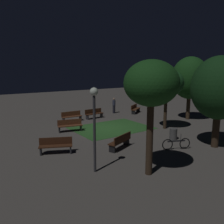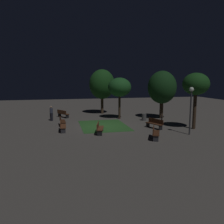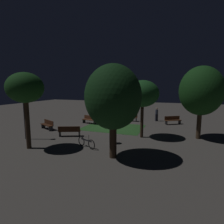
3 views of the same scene
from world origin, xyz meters
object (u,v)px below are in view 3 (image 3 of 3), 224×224
at_px(bench_by_lamp, 90,119).
at_px(bench_path_side, 173,120).
at_px(tree_tall_center, 201,91).
at_px(pedestrian, 157,114).
at_px(tree_right_canopy, 25,89).
at_px(bicycle, 86,143).
at_px(trash_bin, 113,138).
at_px(bench_back_row, 48,124).
at_px(bench_front_left, 112,116).
at_px(tree_lawn_side, 143,94).
at_px(lamp_post_plaza_west, 24,105).
at_px(tree_back_left, 113,97).
at_px(bench_front_right, 130,117).
at_px(bench_lawn_edge, 69,131).

relative_size(bench_by_lamp, bench_path_side, 1.05).
distance_m(tree_tall_center, pedestrian, 7.96).
bearing_deg(tree_right_canopy, bicycle, -157.47).
relative_size(tree_tall_center, trash_bin, 7.68).
bearing_deg(bench_back_row, bench_front_left, -121.13).
relative_size(bench_front_left, tree_lawn_side, 0.39).
relative_size(bench_back_row, tree_tall_center, 0.32).
distance_m(bench_front_left, lamp_post_plaza_west, 10.88).
distance_m(bench_by_lamp, bench_path_side, 9.14).
bearing_deg(tree_lawn_side, pedestrian, -92.78).
xyz_separation_m(bench_front_left, pedestrian, (-5.31, -1.06, 0.37)).
bearing_deg(bench_back_row, bicycle, 150.84).
bearing_deg(lamp_post_plaza_west, bench_by_lamp, -105.74).
distance_m(bench_front_left, tree_back_left, 12.27).
distance_m(tree_right_canopy, tree_back_left, 5.87).
xyz_separation_m(lamp_post_plaza_west, trash_bin, (-6.78, -1.34, -2.31)).
xyz_separation_m(tree_tall_center, trash_bin, (5.97, 3.51, -3.39)).
bearing_deg(bench_path_side, bench_front_left, -1.19).
distance_m(bench_path_side, tree_right_canopy, 14.89).
bearing_deg(bench_front_right, bench_path_side, 178.25).
relative_size(tree_tall_center, bicycle, 3.49).
bearing_deg(bench_front_left, bench_by_lamp, 63.00).
bearing_deg(bicycle, tree_right_canopy, 22.53).
relative_size(bench_path_side, pedestrian, 1.11).
distance_m(bench_back_row, tree_right_canopy, 6.43).
xyz_separation_m(tree_right_canopy, tree_back_left, (-5.83, -0.48, -0.47)).
distance_m(bench_front_left, bench_lawn_edge, 8.26).
height_order(tree_lawn_side, tree_tall_center, tree_tall_center).
distance_m(bench_front_right, bench_front_left, 2.28).
bearing_deg(bench_front_right, pedestrian, -160.66).
bearing_deg(trash_bin, bench_lawn_edge, -6.92).
height_order(bench_by_lamp, trash_bin, bench_by_lamp).
height_order(bench_back_row, trash_bin, bench_back_row).
bearing_deg(lamp_post_plaza_west, bench_path_side, -137.17).
xyz_separation_m(bench_front_left, tree_back_left, (-4.17, 11.14, 3.03)).
bearing_deg(bench_back_row, bench_path_side, -149.46).
xyz_separation_m(tree_back_left, bicycle, (2.28, -0.99, -3.17)).
height_order(tree_lawn_side, tree_right_canopy, tree_right_canopy).
xyz_separation_m(bench_path_side, tree_tall_center, (-2.07, 5.06, 3.28)).
xyz_separation_m(bench_by_lamp, tree_back_left, (-5.69, 8.15, 3.03)).
xyz_separation_m(bench_front_right, bench_front_left, (2.28, -0.00, 0.00)).
bearing_deg(bench_front_left, bicycle, 100.52).
relative_size(tree_lawn_side, tree_tall_center, 0.81).
bearing_deg(tree_lawn_side, bench_path_side, -109.62).
relative_size(tree_lawn_side, tree_back_left, 0.86).
bearing_deg(bench_front_right, tree_lawn_side, 112.57).
distance_m(bench_front_right, trash_bin, 8.77).
relative_size(bench_path_side, bicycle, 1.09).
distance_m(bench_back_row, tree_lawn_side, 9.56).
relative_size(tree_back_left, trash_bin, 7.28).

